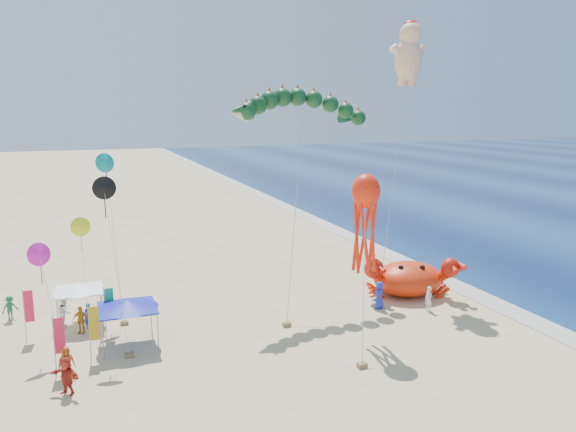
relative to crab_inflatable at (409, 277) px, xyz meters
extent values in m
plane|color=#D1B784|center=(-7.34, -1.81, -1.34)|extent=(320.00, 320.00, 0.00)
plane|color=silver|center=(4.66, -1.81, -1.33)|extent=(320.00, 320.00, 0.00)
ellipsoid|color=red|center=(0.00, 0.11, -0.11)|extent=(6.19, 5.64, 2.44)
sphere|color=#B5190B|center=(-2.73, -0.92, 0.97)|extent=(1.45, 1.45, 1.45)
sphere|color=black|center=(-0.77, -0.75, 0.97)|extent=(0.38, 0.38, 0.38)
sphere|color=#B5190B|center=(2.73, -0.92, 0.97)|extent=(1.45, 1.45, 1.45)
sphere|color=black|center=(0.77, -0.75, 0.97)|extent=(0.38, 0.38, 0.38)
cone|color=#0F391B|center=(-12.00, 3.81, 11.97)|extent=(1.53, 1.13, 1.25)
cylinder|color=#B2B2B2|center=(-8.65, 0.68, 5.09)|extent=(3.59, 6.30, 12.56)
cube|color=olive|center=(-10.42, -2.44, -1.21)|extent=(0.50, 0.35, 0.25)
ellipsoid|color=#FFC59B|center=(1.75, 3.95, 15.65)|extent=(2.17, 1.78, 3.19)
sphere|color=#FFC59B|center=(1.75, 3.76, 17.51)|extent=(1.67, 1.67, 1.67)
ellipsoid|color=red|center=(1.75, 3.86, 18.10)|extent=(1.08, 1.08, 0.76)
cylinder|color=#B2B2B2|center=(0.09, 2.70, 6.59)|extent=(3.37, 2.56, 15.57)
cube|color=olive|center=(-1.57, 1.45, -1.21)|extent=(0.50, 0.35, 0.25)
ellipsoid|color=#FF280D|center=(-6.56, -5.15, 7.41)|extent=(1.73, 1.55, 1.99)
cylinder|color=#B2B2B2|center=(-7.63, -7.14, 2.83)|extent=(2.18, 4.04, 8.04)
cube|color=olive|center=(-8.69, -9.14, -1.21)|extent=(0.50, 0.35, 0.25)
cylinder|color=gray|center=(-21.38, -3.27, -0.24)|extent=(0.06, 0.06, 2.20)
cylinder|color=gray|center=(-18.43, -3.27, -0.24)|extent=(0.06, 0.06, 2.20)
cylinder|color=gray|center=(-21.38, -0.32, -0.24)|extent=(0.06, 0.06, 2.20)
cylinder|color=gray|center=(-18.43, -0.32, -0.24)|extent=(0.06, 0.06, 2.20)
cube|color=#121CA2|center=(-19.90, -1.79, 0.90)|extent=(3.19, 3.19, 0.08)
cone|color=#121CA2|center=(-19.90, -1.79, 1.14)|extent=(3.51, 3.51, 0.45)
cylinder|color=gray|center=(-23.73, 1.23, -0.24)|extent=(0.06, 0.06, 2.20)
cylinder|color=gray|center=(-21.15, 1.23, -0.24)|extent=(0.06, 0.06, 2.20)
cylinder|color=gray|center=(-23.73, 3.80, -0.24)|extent=(0.06, 0.06, 2.20)
cylinder|color=gray|center=(-21.15, 3.80, -0.24)|extent=(0.06, 0.06, 2.20)
cube|color=white|center=(-22.44, 2.51, 0.90)|extent=(2.82, 2.82, 0.08)
cone|color=white|center=(-22.44, 2.51, 1.14)|extent=(3.10, 3.10, 0.45)
cylinder|color=gray|center=(-22.02, -3.22, 0.26)|extent=(0.05, 0.05, 3.20)
cube|color=gold|center=(-21.74, -3.22, 0.76)|extent=(0.50, 0.04, 1.90)
cylinder|color=gray|center=(-23.74, -4.32, 0.26)|extent=(0.05, 0.05, 3.20)
cube|color=#DC1B4A|center=(-23.46, -4.32, 0.76)|extent=(0.50, 0.04, 1.90)
cylinder|color=gray|center=(-25.49, 0.93, 0.26)|extent=(0.05, 0.05, 3.20)
cube|color=#EE1A4E|center=(-25.21, 0.93, 0.76)|extent=(0.50, 0.04, 1.90)
cylinder|color=gray|center=(-21.08, -0.29, 0.26)|extent=(0.05, 0.05, 3.20)
cube|color=#1CA963|center=(-20.80, -0.29, 0.76)|extent=(0.50, 0.04, 1.90)
imported|color=#A9281B|center=(-23.20, -6.56, -0.42)|extent=(1.63, 1.54, 1.84)
imported|color=#203EBA|center=(-21.97, 1.68, -0.54)|extent=(0.59, 0.40, 1.59)
imported|color=#22683D|center=(-26.68, 4.96, -0.54)|extent=(1.19, 1.02, 1.60)
imported|color=#2232C7|center=(-3.39, -1.64, -0.39)|extent=(1.10, 1.04, 1.89)
imported|color=white|center=(-23.35, 2.53, -0.41)|extent=(0.77, 0.95, 1.86)
imported|color=#AB491B|center=(-23.22, -4.95, -0.47)|extent=(0.97, 0.78, 1.73)
imported|color=silver|center=(-0.54, -3.26, -0.49)|extent=(0.48, 0.66, 1.70)
imported|color=orange|center=(-22.46, 1.01, -0.49)|extent=(1.07, 0.83, 1.70)
cone|color=black|center=(-20.72, -0.97, 7.75)|extent=(1.30, 0.51, 1.32)
cylinder|color=#B2B2B2|center=(-20.47, -2.47, 3.23)|extent=(0.55, 3.04, 8.85)
cube|color=olive|center=(-20.22, -3.97, -1.21)|extent=(0.50, 0.35, 0.25)
cone|color=#DCEE1A|center=(-22.09, 6.07, 4.23)|extent=(1.30, 0.51, 1.32)
cylinder|color=#B2B2B2|center=(-21.84, 4.57, 1.47)|extent=(0.55, 3.04, 5.34)
cube|color=olive|center=(-21.59, 3.07, -1.21)|extent=(0.50, 0.35, 0.25)
cone|color=#FF1CC7|center=(-24.27, -0.98, 4.28)|extent=(1.30, 0.51, 1.32)
cylinder|color=#B2B2B2|center=(-24.02, -2.48, 1.50)|extent=(0.55, 3.04, 5.38)
cube|color=olive|center=(-23.77, -3.98, -1.21)|extent=(0.50, 0.35, 0.25)
cone|color=#0D9393|center=(-20.26, 5.13, 8.59)|extent=(1.30, 0.51, 1.32)
cylinder|color=#B2B2B2|center=(-20.01, 3.63, 3.65)|extent=(0.55, 3.04, 9.69)
cube|color=olive|center=(-19.76, 2.13, -1.21)|extent=(0.50, 0.35, 0.25)
camera|label=1|loc=(-22.11, -33.45, 12.15)|focal=35.00mm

